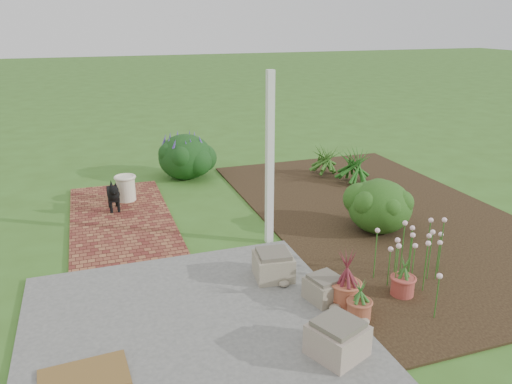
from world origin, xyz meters
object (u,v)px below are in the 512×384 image
object	(u,v)px
black_dog	(113,194)
evergreen_shrub	(380,205)
cream_ceramic_urn	(126,188)
stone_trough_near	(337,340)

from	to	relation	value
black_dog	evergreen_shrub	distance (m)	4.37
cream_ceramic_urn	black_dog	bearing A→B (deg)	-117.69
stone_trough_near	cream_ceramic_urn	bearing A→B (deg)	106.66
black_dog	cream_ceramic_urn	size ratio (longest dim) A/B	1.34
black_dog	cream_ceramic_urn	xyz separation A→B (m)	(0.24, 0.46, -0.08)
stone_trough_near	cream_ceramic_urn	xyz separation A→B (m)	(-1.53, 5.13, 0.06)
stone_trough_near	black_dog	distance (m)	5.00
cream_ceramic_urn	evergreen_shrub	world-z (taller)	evergreen_shrub
black_dog	evergreen_shrub	bearing A→B (deg)	-31.40
evergreen_shrub	cream_ceramic_urn	bearing A→B (deg)	143.77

